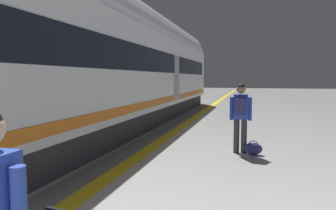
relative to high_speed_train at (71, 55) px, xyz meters
name	(u,v)px	position (x,y,z in m)	size (l,w,h in m)	color
safety_line_strip	(170,134)	(2.21, 2.34, -2.50)	(0.36, 80.00, 0.01)	yellow
tactile_edge_band	(159,134)	(1.83, 2.34, -2.50)	(0.72, 80.00, 0.01)	slate
high_speed_train	(71,55)	(0.00, 0.00, 0.00)	(2.94, 33.33, 4.97)	#38383D
passenger_near	(241,112)	(4.56, 0.28, -1.47)	(0.54, 0.34, 1.74)	#383842
duffel_bag_near	(253,149)	(4.88, 0.19, -2.35)	(0.44, 0.26, 0.36)	navy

